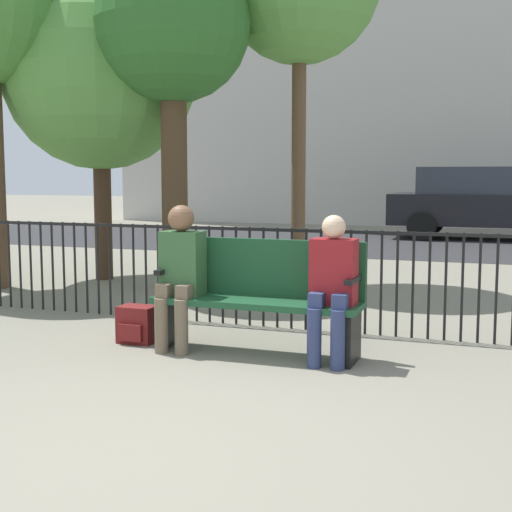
{
  "coord_description": "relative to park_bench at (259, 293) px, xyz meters",
  "views": [
    {
      "loc": [
        1.93,
        -3.12,
        1.44
      ],
      "look_at": [
        0.0,
        2.16,
        0.8
      ],
      "focal_mm": 50.0,
      "sensor_mm": 36.0,
      "label": 1
    }
  ],
  "objects": [
    {
      "name": "park_bench",
      "position": [
        0.0,
        0.0,
        0.0
      ],
      "size": [
        1.69,
        0.45,
        0.92
      ],
      "color": "#194728",
      "rests_on": "ground"
    },
    {
      "name": "tree_1",
      "position": [
        -3.43,
        3.14,
        2.32
      ],
      "size": [
        2.62,
        2.62,
        4.13
      ],
      "color": "#422D1E",
      "rests_on": "ground"
    },
    {
      "name": "parked_car_0",
      "position": [
        1.2,
        11.42,
        0.35
      ],
      "size": [
        4.2,
        1.94,
        1.62
      ],
      "color": "black",
      "rests_on": "ground"
    },
    {
      "name": "fence_railing",
      "position": [
        -0.02,
        0.95,
        0.07
      ],
      "size": [
        9.01,
        0.03,
        0.95
      ],
      "color": "black",
      "rests_on": "ground"
    },
    {
      "name": "ground_plane",
      "position": [
        0.0,
        -2.24,
        -0.49
      ],
      "size": [
        80.0,
        80.0,
        0.0
      ],
      "primitive_type": "plane",
      "color": "gray"
    },
    {
      "name": "backpack",
      "position": [
        -1.1,
        -0.05,
        -0.34
      ],
      "size": [
        0.31,
        0.26,
        0.32
      ],
      "color": "maroon",
      "rests_on": "ground"
    },
    {
      "name": "seated_person_1",
      "position": [
        0.64,
        -0.13,
        0.14
      ],
      "size": [
        0.34,
        0.39,
        1.14
      ],
      "color": "navy",
      "rests_on": "ground"
    },
    {
      "name": "seated_person_0",
      "position": [
        -0.65,
        -0.13,
        0.18
      ],
      "size": [
        0.34,
        0.39,
        1.2
      ],
      "color": "brown",
      "rests_on": "ground"
    },
    {
      "name": "tree_0",
      "position": [
        -2.08,
        2.66,
        2.7
      ],
      "size": [
        1.91,
        1.91,
        4.23
      ],
      "color": "#4C3823",
      "rests_on": "ground"
    },
    {
      "name": "street_surface",
      "position": [
        0.0,
        9.76,
        -0.49
      ],
      "size": [
        24.0,
        6.0,
        0.01
      ],
      "color": "#2B2B2D",
      "rests_on": "ground"
    }
  ]
}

